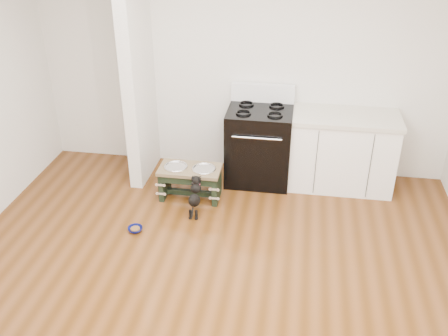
# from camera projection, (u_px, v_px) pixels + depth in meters

# --- Properties ---
(ground) EXTENTS (5.00, 5.00, 0.00)m
(ground) POSITION_uv_depth(u_px,v_px,m) (205.00, 297.00, 4.39)
(ground) COLOR #4C2A0D
(ground) RESTS_ON ground
(room_shell) EXTENTS (5.00, 5.00, 5.00)m
(room_shell) POSITION_uv_depth(u_px,v_px,m) (201.00, 129.00, 3.62)
(room_shell) COLOR silver
(room_shell) RESTS_ON ground
(partition_wall) EXTENTS (0.15, 0.80, 2.70)m
(partition_wall) POSITION_uv_depth(u_px,v_px,m) (138.00, 69.00, 5.73)
(partition_wall) COLOR silver
(partition_wall) RESTS_ON ground
(oven_range) EXTENTS (0.76, 0.69, 1.14)m
(oven_range) POSITION_uv_depth(u_px,v_px,m) (259.00, 144.00, 6.00)
(oven_range) COLOR black
(oven_range) RESTS_ON ground
(cabinet_run) EXTENTS (1.24, 0.64, 0.91)m
(cabinet_run) POSITION_uv_depth(u_px,v_px,m) (342.00, 151.00, 5.89)
(cabinet_run) COLOR white
(cabinet_run) RESTS_ON ground
(dog_feeder) EXTENTS (0.70, 0.38, 0.40)m
(dog_feeder) POSITION_uv_depth(u_px,v_px,m) (190.00, 177.00, 5.71)
(dog_feeder) COLOR black
(dog_feeder) RESTS_ON ground
(puppy) EXTENTS (0.12, 0.36, 0.43)m
(puppy) POSITION_uv_depth(u_px,v_px,m) (195.00, 195.00, 5.43)
(puppy) COLOR black
(puppy) RESTS_ON ground
(floor_bowl) EXTENTS (0.18, 0.18, 0.05)m
(floor_bowl) POSITION_uv_depth(u_px,v_px,m) (135.00, 229.00, 5.24)
(floor_bowl) COLOR #0C1255
(floor_bowl) RESTS_ON ground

